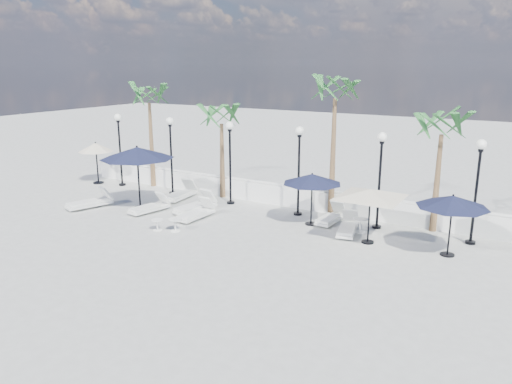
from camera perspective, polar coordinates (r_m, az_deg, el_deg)
The scene contains 27 objects.
ground at distance 16.52m, azimuth -5.27°, elevation -8.33°, with size 100.00×100.00×0.00m, color gray.
balustrade at distance 22.52m, azimuth 5.94°, elevation -0.82°, with size 26.00×0.30×1.01m.
lamppost_0 at distance 27.36m, azimuth -15.36°, elevation 5.81°, with size 0.36×0.36×3.84m.
lamppost_1 at distance 24.98m, azimuth -9.72°, elevation 5.33°, with size 0.36×0.36×3.84m.
lamppost_2 at distance 22.89m, azimuth -2.99°, elevation 4.69°, with size 0.36×0.36×3.84m.
lamppost_3 at distance 21.18m, azimuth 4.94°, elevation 3.85°, with size 0.36×0.36×3.84m.
lamppost_4 at distance 19.94m, azimuth 14.03°, elevation 2.80°, with size 0.36×0.36×3.84m.
lamppost_5 at distance 19.27m, azimuth 24.01°, elevation 1.56°, with size 0.36×0.36×3.84m.
palm_0 at distance 26.66m, azimuth -12.12°, elevation 10.21°, with size 2.60×2.60×5.50m.
palm_1 at distance 23.93m, azimuth -3.97°, elevation 8.16°, with size 2.60×2.60×4.70m.
palm_2 at distance 21.10m, azimuth 9.05°, elevation 10.87°, with size 2.60×2.60×6.10m.
palm_3 at distance 20.02m, azimuth 20.47°, elevation 6.60°, with size 2.60×2.60×4.90m.
lounger_0 at distance 23.89m, azimuth -18.47°, elevation -1.12°, with size 1.28×2.18×0.78m.
lounger_1 at distance 22.49m, azimuth -12.08°, elevation -1.69°, with size 0.96×1.99×0.72m.
lounger_2 at distance 24.39m, azimuth -8.61°, elevation -0.20°, with size 0.89×2.15×0.78m.
lounger_3 at distance 21.23m, azimuth -6.88°, elevation -2.42°, with size 0.71×1.97×0.73m.
lounger_4 at distance 22.21m, azimuth -6.92°, elevation -1.60°, with size 1.01×2.21×0.80m.
lounger_5 at distance 19.61m, azimuth 10.42°, elevation -4.02°, with size 1.04×2.00×0.72m.
lounger_6 at distance 20.80m, azimuth 8.54°, elevation -2.87°, with size 0.68×1.90×0.70m.
side_table_0 at distance 20.00m, azimuth -11.22°, elevation -3.59°, with size 0.47×0.47×0.45m.
side_table_1 at distance 19.77m, azimuth -9.21°, elevation -3.60°, with size 0.53×0.53×0.51m.
side_table_2 at distance 19.80m, azimuth 11.83°, elevation -3.62°, with size 0.57×0.57×0.56m.
parasol_navy_left at distance 22.63m, azimuth -13.43°, elevation 4.33°, with size 3.27×3.27×2.89m.
parasol_navy_mid at distance 20.05m, azimuth 6.43°, elevation 1.47°, with size 2.41×2.41×2.16m.
parasol_navy_right at distance 17.89m, azimuth 21.56°, elevation -1.05°, with size 2.42×2.42×2.17m.
parasol_cream_sq_a at distance 18.27m, azimuth 12.98°, elevation 0.30°, with size 4.45×4.45×2.19m.
parasol_cream_small at distance 28.33m, azimuth -17.84°, elevation 4.82°, with size 1.87×1.87×2.29m.
Camera 1 is at (9.03, -12.26, 6.40)m, focal length 35.00 mm.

